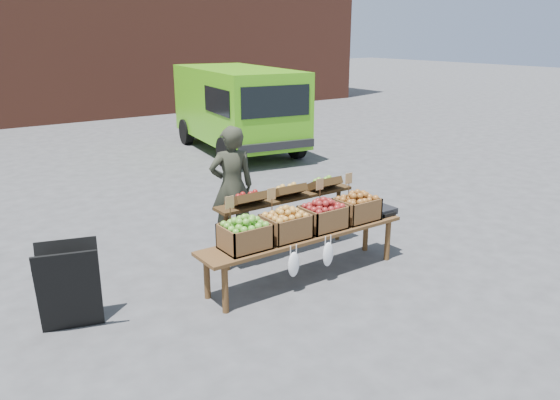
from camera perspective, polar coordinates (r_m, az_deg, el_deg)
ground at (r=7.55m, az=6.03°, el=-4.97°), size 80.00×80.00×0.00m
delivery_van at (r=13.46m, az=-4.47°, el=9.33°), size 2.68×4.72×2.00m
vendor at (r=7.38m, az=-5.05°, el=1.39°), size 0.70×0.55×1.66m
chalkboard_sign at (r=5.79m, az=-21.15°, el=-8.47°), size 0.66×0.48×0.89m
back_table at (r=7.13m, az=0.66°, el=-1.75°), size 2.10×0.44×1.04m
display_bench at (r=6.54m, az=2.55°, el=-5.80°), size 2.70×0.56×0.57m
crate_golden_apples at (r=5.94m, az=-3.71°, el=-3.83°), size 0.50×0.40×0.28m
crate_russet_pears at (r=6.22m, az=0.60°, el=-2.78°), size 0.50×0.40×0.28m
crate_red_apples at (r=6.54m, az=4.50°, el=-1.82°), size 0.50×0.40×0.28m
crate_green_apples at (r=6.89m, az=8.02°, el=-0.94°), size 0.50×0.40×0.28m
weighing_scale at (r=7.21m, az=10.46°, el=-1.08°), size 0.34×0.30×0.08m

